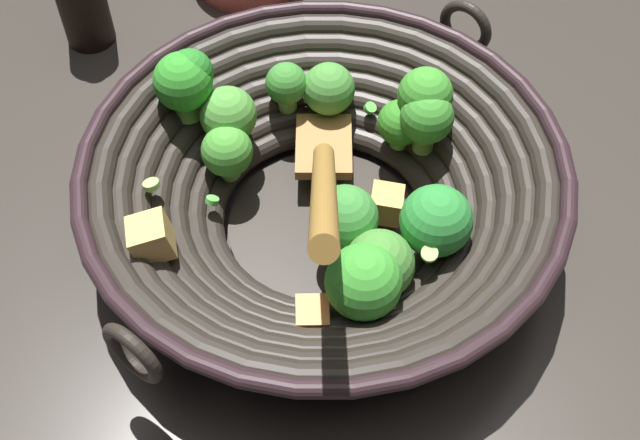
{
  "coord_description": "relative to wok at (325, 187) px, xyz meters",
  "views": [
    {
      "loc": [
        0.41,
        -0.13,
        0.6
      ],
      "look_at": [
        0.01,
        -0.01,
        0.03
      ],
      "focal_mm": 46.95,
      "sensor_mm": 36.0,
      "label": 1
    }
  ],
  "objects": [
    {
      "name": "wok",
      "position": [
        0.0,
        0.0,
        0.0
      ],
      "size": [
        0.4,
        0.4,
        0.24
      ],
      "color": "black",
      "rests_on": "ground"
    },
    {
      "name": "ground_plane",
      "position": [
        0.0,
        -0.0,
        -0.06
      ],
      "size": [
        4.0,
        4.0,
        0.0
      ],
      "primitive_type": "plane",
      "color": "#332D28"
    }
  ]
}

